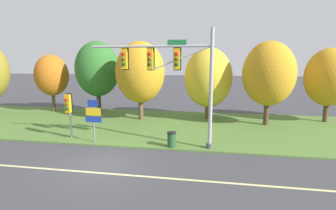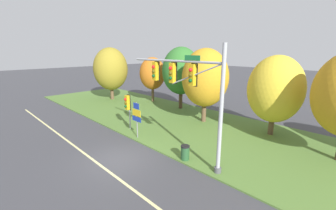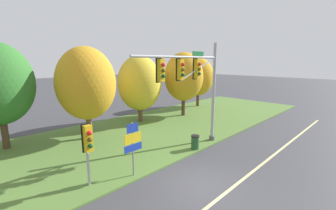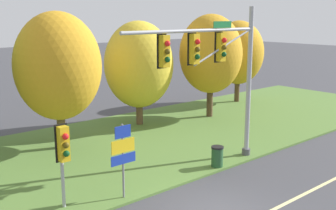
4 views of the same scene
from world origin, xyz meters
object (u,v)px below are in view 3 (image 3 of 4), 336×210
at_px(tree_right_far, 184,77).
at_px(tree_furthest_back, 198,77).
at_px(route_sign_post, 133,142).
at_px(tree_mid_verge, 86,84).
at_px(tree_tall_centre, 140,83).
at_px(pedestrian_signal_near_kerb, 88,142).
at_px(trash_bin, 195,142).
at_px(traffic_signal_mast, 194,80).

distance_m(tree_right_far, tree_furthest_back, 5.60).
xyz_separation_m(route_sign_post, tree_mid_verge, (1.10, 7.01, 2.37)).
bearing_deg(tree_tall_centre, tree_mid_verge, -168.62).
bearing_deg(tree_right_far, pedestrian_signal_near_kerb, -155.85).
height_order(route_sign_post, trash_bin, route_sign_post).
relative_size(traffic_signal_mast, pedestrian_signal_near_kerb, 2.44).
relative_size(tree_right_far, tree_furthest_back, 1.08).
height_order(traffic_signal_mast, trash_bin, traffic_signal_mast).
distance_m(route_sign_post, tree_furthest_back, 19.18).
bearing_deg(trash_bin, pedestrian_signal_near_kerb, 174.85).
relative_size(pedestrian_signal_near_kerb, route_sign_post, 1.08).
relative_size(route_sign_post, tree_tall_centre, 0.44).
bearing_deg(traffic_signal_mast, tree_tall_centre, 76.71).
relative_size(traffic_signal_mast, tree_furthest_back, 1.19).
xyz_separation_m(pedestrian_signal_near_kerb, tree_tall_centre, (9.00, 7.60, 1.50)).
xyz_separation_m(tree_mid_verge, tree_right_far, (10.62, -0.25, -0.02)).
bearing_deg(tree_furthest_back, tree_mid_verge, -173.64).
bearing_deg(pedestrian_signal_near_kerb, traffic_signal_mast, -3.67).
height_order(traffic_signal_mast, pedestrian_signal_near_kerb, traffic_signal_mast).
xyz_separation_m(tree_right_far, trash_bin, (-6.69, -6.81, -3.67)).
height_order(pedestrian_signal_near_kerb, route_sign_post, pedestrian_signal_near_kerb).
height_order(tree_right_far, tree_furthest_back, tree_right_far).
distance_m(route_sign_post, trash_bin, 5.20).
relative_size(route_sign_post, tree_right_far, 0.42).
relative_size(pedestrian_signal_near_kerb, tree_furthest_back, 0.49).
distance_m(route_sign_post, tree_mid_verge, 7.48).
height_order(route_sign_post, tree_tall_centre, tree_tall_centre).
bearing_deg(traffic_signal_mast, tree_right_far, 44.80).
xyz_separation_m(tree_mid_verge, tree_furthest_back, (15.83, 1.76, -0.36)).
bearing_deg(route_sign_post, tree_tall_centre, 49.67).
xyz_separation_m(route_sign_post, tree_tall_centre, (6.95, 8.19, 1.90)).
distance_m(traffic_signal_mast, trash_bin, 4.14).
distance_m(tree_furthest_back, trash_bin, 15.18).
bearing_deg(traffic_signal_mast, tree_mid_verge, 119.87).
relative_size(route_sign_post, tree_mid_verge, 0.41).
relative_size(traffic_signal_mast, tree_tall_centre, 1.17).
bearing_deg(traffic_signal_mast, pedestrian_signal_near_kerb, 176.33).
bearing_deg(tree_right_far, trash_bin, -134.50).
bearing_deg(route_sign_post, tree_right_far, 29.98).
bearing_deg(tree_mid_verge, traffic_signal_mast, -60.13).
bearing_deg(tree_tall_centre, route_sign_post, -130.33).
relative_size(traffic_signal_mast, trash_bin, 7.96).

